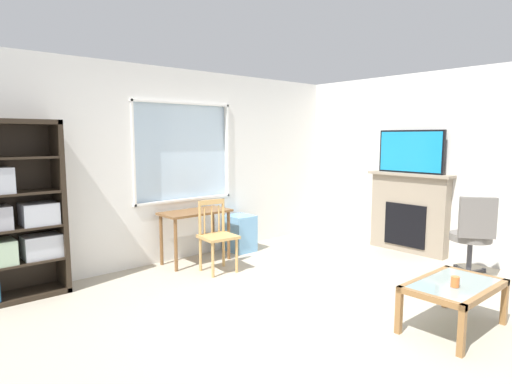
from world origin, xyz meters
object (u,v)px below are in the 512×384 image
(wooden_chair, at_px, (217,235))
(fireplace, at_px, (409,212))
(office_chair, at_px, (473,233))
(plastic_drawer_unit, at_px, (240,233))
(coffee_table, at_px, (454,290))
(tv, at_px, (411,152))
(desk_under_window, at_px, (195,219))
(sippy_cup, at_px, (455,282))
(bookshelf, at_px, (14,218))

(wooden_chair, distance_m, fireplace, 2.90)
(office_chair, bearing_deg, wooden_chair, 134.07)
(plastic_drawer_unit, distance_m, office_chair, 3.11)
(fireplace, relative_size, coffee_table, 1.35)
(plastic_drawer_unit, relative_size, fireplace, 0.43)
(wooden_chair, height_order, tv, tv)
(desk_under_window, bearing_deg, tv, -31.41)
(fireplace, xyz_separation_m, sippy_cup, (-2.19, -1.67, -0.12))
(wooden_chair, xyz_separation_m, sippy_cup, (0.49, -2.77, 0.00))
(bookshelf, distance_m, coffee_table, 4.33)
(plastic_drawer_unit, bearing_deg, desk_under_window, -176.47)
(bookshelf, xyz_separation_m, office_chair, (4.28, -2.86, -0.31))
(desk_under_window, relative_size, office_chair, 0.94)
(tv, xyz_separation_m, sippy_cup, (-2.17, -1.67, -1.01))
(fireplace, relative_size, sippy_cup, 14.00)
(fireplace, bearing_deg, sippy_cup, -142.70)
(office_chair, bearing_deg, sippy_cup, -162.16)
(bookshelf, height_order, coffee_table, bookshelf)
(fireplace, distance_m, coffee_table, 2.66)
(coffee_table, bearing_deg, fireplace, 37.76)
(fireplace, height_order, office_chair, fireplace)
(desk_under_window, xyz_separation_m, office_chair, (2.14, -2.74, -0.03))
(wooden_chair, relative_size, tv, 0.91)
(wooden_chair, distance_m, office_chair, 3.10)
(wooden_chair, relative_size, plastic_drawer_unit, 1.68)
(fireplace, height_order, coffee_table, fireplace)
(desk_under_window, relative_size, plastic_drawer_unit, 1.75)
(plastic_drawer_unit, height_order, sippy_cup, plastic_drawer_unit)
(bookshelf, relative_size, wooden_chair, 2.08)
(desk_under_window, bearing_deg, office_chair, -52.09)
(tv, bearing_deg, sippy_cup, -142.47)
(coffee_table, xyz_separation_m, sippy_cup, (-0.10, -0.05, 0.11))
(plastic_drawer_unit, bearing_deg, bookshelf, 178.81)
(bookshelf, distance_m, office_chair, 5.15)
(bookshelf, height_order, office_chair, bookshelf)
(desk_under_window, bearing_deg, bookshelf, 177.02)
(wooden_chair, xyz_separation_m, plastic_drawer_unit, (0.83, 0.56, -0.20))
(wooden_chair, bearing_deg, plastic_drawer_unit, 34.10)
(tv, bearing_deg, coffee_table, -142.00)
(tv, bearing_deg, plastic_drawer_unit, 137.74)
(bookshelf, bearing_deg, sippy_cup, -52.42)
(office_chair, height_order, sippy_cup, office_chair)
(tv, distance_m, office_chair, 1.55)
(tv, distance_m, coffee_table, 2.86)
(plastic_drawer_unit, bearing_deg, wooden_chair, -145.90)
(wooden_chair, height_order, office_chair, office_chair)
(office_chair, xyz_separation_m, sippy_cup, (-1.67, -0.54, -0.09))
(bookshelf, bearing_deg, plastic_drawer_unit, -1.19)
(fireplace, distance_m, sippy_cup, 2.76)
(desk_under_window, height_order, office_chair, office_chair)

